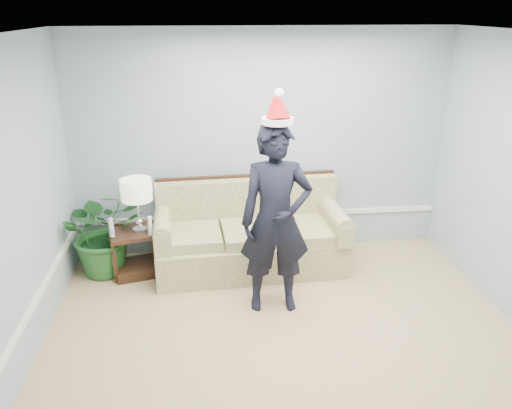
{
  "coord_description": "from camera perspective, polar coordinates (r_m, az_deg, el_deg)",
  "views": [
    {
      "loc": [
        -0.7,
        -3.25,
        2.89
      ],
      "look_at": [
        -0.17,
        1.55,
        0.97
      ],
      "focal_mm": 35.0,
      "sensor_mm": 36.0,
      "label": 1
    }
  ],
  "objects": [
    {
      "name": "wainscot_trim",
      "position": [
        5.08,
        -11.0,
        -7.49
      ],
      "size": [
        4.49,
        4.99,
        0.06
      ],
      "color": "white",
      "rests_on": "room_shell"
    },
    {
      "name": "table_lamp",
      "position": [
        5.59,
        -13.5,
        1.4
      ],
      "size": [
        0.34,
        0.34,
        0.61
      ],
      "color": "silver",
      "rests_on": "side_table"
    },
    {
      "name": "santa_hat",
      "position": [
        4.54,
        2.45,
        11.01
      ],
      "size": [
        0.31,
        0.35,
        0.34
      ],
      "rotation": [
        0.0,
        0.0,
        0.09
      ],
      "color": "white",
      "rests_on": "man"
    },
    {
      "name": "man",
      "position": [
        4.85,
        2.27,
        -1.82
      ],
      "size": [
        0.71,
        0.48,
        1.92
      ],
      "primitive_type": "imported",
      "rotation": [
        0.0,
        0.0,
        -0.03
      ],
      "color": "black",
      "rests_on": "room_shell"
    },
    {
      "name": "houseplant",
      "position": [
        5.94,
        -16.99,
        -2.86
      ],
      "size": [
        1.2,
        1.15,
        1.04
      ],
      "primitive_type": "imported",
      "rotation": [
        0.0,
        0.0,
        0.48
      ],
      "color": "#205D26",
      "rests_on": "room_shell"
    },
    {
      "name": "candle_pair",
      "position": [
        5.63,
        -14.11,
        -2.55
      ],
      "size": [
        0.47,
        0.06,
        0.22
      ],
      "color": "silver",
      "rests_on": "side_table"
    },
    {
      "name": "side_table",
      "position": [
        5.93,
        -13.41,
        -5.82
      ],
      "size": [
        0.66,
        0.59,
        0.54
      ],
      "rotation": [
        0.0,
        0.0,
        0.24
      ],
      "color": "#3A2115",
      "rests_on": "room_shell"
    },
    {
      "name": "room_shell",
      "position": [
        3.67,
        5.32,
        -3.27
      ],
      "size": [
        4.54,
        5.04,
        2.74
      ],
      "color": "tan",
      "rests_on": "ground"
    },
    {
      "name": "sofa",
      "position": [
        5.89,
        -0.73,
        -3.75
      ],
      "size": [
        2.21,
        1.03,
        1.02
      ],
      "rotation": [
        0.0,
        0.0,
        0.05
      ],
      "color": "brown",
      "rests_on": "room_shell"
    },
    {
      "name": "teddy_bear",
      "position": [
        5.63,
        2.86,
        -1.54
      ],
      "size": [
        0.25,
        0.28,
        0.39
      ],
      "rotation": [
        0.0,
        0.0,
        0.08
      ],
      "color": "white",
      "rests_on": "sofa"
    }
  ]
}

